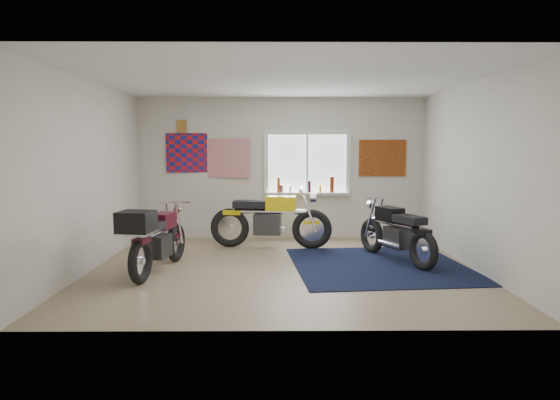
{
  "coord_description": "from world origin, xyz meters",
  "views": [
    {
      "loc": [
        -0.1,
        -7.12,
        1.75
      ],
      "look_at": [
        -0.04,
        0.4,
        0.96
      ],
      "focal_mm": 32.0,
      "sensor_mm": 36.0,
      "label": 1
    }
  ],
  "objects_px": {
    "navy_rug": "(379,265)",
    "black_chrome_bike": "(396,234)",
    "yellow_triumph": "(270,221)",
    "maroon_tourer": "(155,238)"
  },
  "relations": [
    {
      "from": "navy_rug",
      "to": "yellow_triumph",
      "type": "distance_m",
      "value": 2.18
    },
    {
      "from": "yellow_triumph",
      "to": "maroon_tourer",
      "type": "relative_size",
      "value": 1.13
    },
    {
      "from": "yellow_triumph",
      "to": "black_chrome_bike",
      "type": "bearing_deg",
      "value": -21.42
    },
    {
      "from": "yellow_triumph",
      "to": "black_chrome_bike",
      "type": "distance_m",
      "value": 2.22
    },
    {
      "from": "navy_rug",
      "to": "maroon_tourer",
      "type": "relative_size",
      "value": 1.36
    },
    {
      "from": "yellow_triumph",
      "to": "maroon_tourer",
      "type": "distance_m",
      "value": 2.4
    },
    {
      "from": "navy_rug",
      "to": "black_chrome_bike",
      "type": "xyz_separation_m",
      "value": [
        0.32,
        0.31,
        0.42
      ]
    },
    {
      "from": "yellow_triumph",
      "to": "maroon_tourer",
      "type": "xyz_separation_m",
      "value": [
        -1.57,
        -1.82,
        0.03
      ]
    },
    {
      "from": "maroon_tourer",
      "to": "yellow_triumph",
      "type": "bearing_deg",
      "value": -31.89
    },
    {
      "from": "black_chrome_bike",
      "to": "maroon_tourer",
      "type": "bearing_deg",
      "value": 79.51
    }
  ]
}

